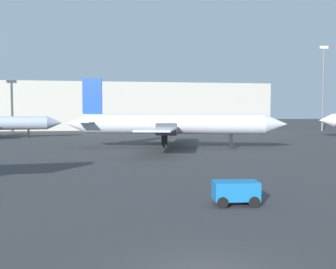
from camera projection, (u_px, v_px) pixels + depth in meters
airplane_on_taxiway at (171, 124)px, 51.56m from camera, size 31.06×26.56×9.97m
baggage_cart at (236, 191)px, 19.69m from camera, size 2.51×1.57×1.30m
light_mast_right at (323, 84)px, 102.48m from camera, size 2.40×0.50×23.73m
terminal_building at (125, 107)px, 119.78m from camera, size 88.18×27.78×14.13m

